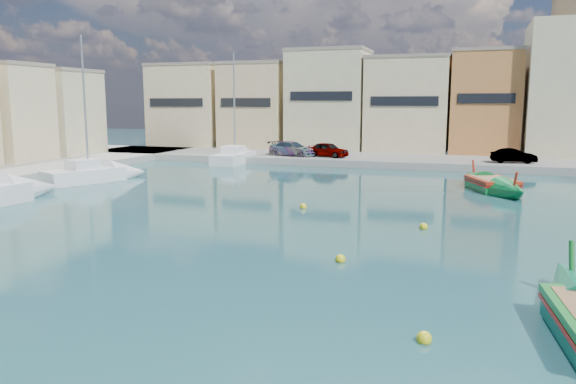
% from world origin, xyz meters
% --- Properties ---
extents(ground, '(160.00, 160.00, 0.00)m').
position_xyz_m(ground, '(0.00, 0.00, 0.00)').
color(ground, '#122E37').
rests_on(ground, ground).
extents(north_quay, '(80.00, 8.00, 0.60)m').
position_xyz_m(north_quay, '(0.00, 32.00, 0.30)').
color(north_quay, gray).
rests_on(north_quay, ground).
extents(north_townhouses, '(83.20, 7.87, 10.19)m').
position_xyz_m(north_townhouses, '(6.68, 39.36, 5.00)').
color(north_townhouses, beige).
rests_on(north_townhouses, ground).
extents(parked_cars, '(23.06, 2.82, 1.31)m').
position_xyz_m(parked_cars, '(-9.87, 30.50, 1.24)').
color(parked_cars, '#4C1919').
rests_on(parked_cars, north_quay).
extents(luzzu_green, '(5.32, 8.88, 2.74)m').
position_xyz_m(luzzu_green, '(1.98, 18.80, 0.29)').
color(luzzu_green, '#0A6E30').
rests_on(luzzu_green, ground).
extents(yacht_north, '(2.41, 7.98, 10.60)m').
position_xyz_m(yacht_north, '(-19.78, 29.62, 0.42)').
color(yacht_north, white).
rests_on(yacht_north, ground).
extents(yacht_midnorth, '(5.07, 7.80, 10.68)m').
position_xyz_m(yacht_midnorth, '(-23.90, 15.05, 0.42)').
color(yacht_midnorth, white).
rests_on(yacht_midnorth, ground).
extents(mooring_buoys, '(21.51, 23.93, 0.36)m').
position_xyz_m(mooring_buoys, '(2.29, 3.85, 0.08)').
color(mooring_buoys, yellow).
rests_on(mooring_buoys, ground).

